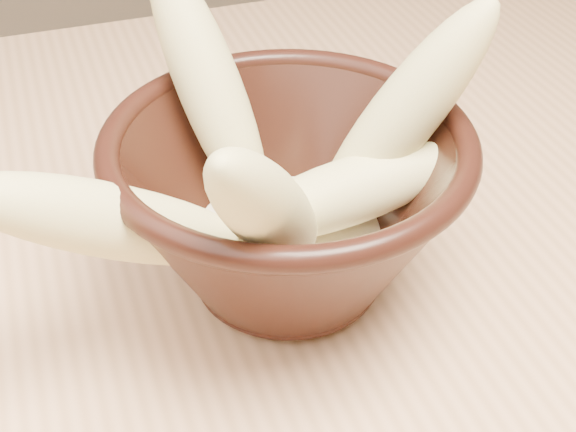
{
  "coord_description": "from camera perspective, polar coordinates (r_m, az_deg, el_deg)",
  "views": [
    {
      "loc": [
        -0.07,
        -0.39,
        1.1
      ],
      "look_at": [
        0.06,
        -0.04,
        0.81
      ],
      "focal_mm": 50.0,
      "sensor_mm": 36.0,
      "label": 1
    }
  ],
  "objects": [
    {
      "name": "table",
      "position": [
        0.59,
        -6.71,
        -9.55
      ],
      "size": [
        1.2,
        0.8,
        0.75
      ],
      "color": "#E3AA7D",
      "rests_on": "ground"
    },
    {
      "name": "bowl",
      "position": [
        0.47,
        0.0,
        0.95
      ],
      "size": [
        0.21,
        0.21,
        0.12
      ],
      "rotation": [
        0.0,
        0.0,
        -0.08
      ],
      "color": "black",
      "rests_on": "table"
    },
    {
      "name": "milk_puddle",
      "position": [
        0.49,
        0.0,
        -1.72
      ],
      "size": [
        0.12,
        0.12,
        0.02
      ],
      "primitive_type": "cylinder",
      "color": "#F2E4C3",
      "rests_on": "bowl"
    },
    {
      "name": "banana_upright",
      "position": [
        0.49,
        -5.59,
        9.13
      ],
      "size": [
        0.08,
        0.13,
        0.16
      ],
      "primitive_type": "ellipsoid",
      "rotation": [
        0.57,
        0.0,
        3.53
      ],
      "color": "#DECE83",
      "rests_on": "bowl"
    },
    {
      "name": "banana_left",
      "position": [
        0.42,
        -11.82,
        -0.46
      ],
      "size": [
        0.18,
        0.08,
        0.13
      ],
      "primitive_type": "ellipsoid",
      "rotation": [
        0.99,
        0.0,
        -1.35
      ],
      "color": "#DECE83",
      "rests_on": "bowl"
    },
    {
      "name": "banana_right",
      "position": [
        0.46,
        8.02,
        6.88
      ],
      "size": [
        0.13,
        0.07,
        0.16
      ],
      "primitive_type": "ellipsoid",
      "rotation": [
        0.57,
        0.0,
        1.34
      ],
      "color": "#DECE83",
      "rests_on": "bowl"
    },
    {
      "name": "banana_across",
      "position": [
        0.46,
        4.29,
        1.72
      ],
      "size": [
        0.15,
        0.04,
        0.07
      ],
      "primitive_type": "ellipsoid",
      "rotation": [
        1.39,
        0.0,
        1.53
      ],
      "color": "#DECE83",
      "rests_on": "bowl"
    },
    {
      "name": "banana_front",
      "position": [
        0.4,
        -1.39,
        0.38
      ],
      "size": [
        0.12,
        0.14,
        0.16
      ],
      "primitive_type": "ellipsoid",
      "rotation": [
        0.72,
        0.0,
        -0.64
      ],
      "color": "#DECE83",
      "rests_on": "bowl"
    }
  ]
}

